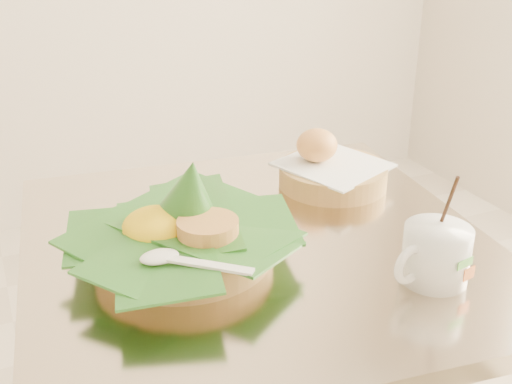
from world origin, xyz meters
name	(u,v)px	position (x,y,z in m)	size (l,w,h in m)	color
cafe_table	(257,355)	(0.15, 0.05, 0.53)	(0.78, 0.78, 0.75)	gray
rice_basket	(183,229)	(0.03, 0.05, 0.79)	(0.33, 0.33, 0.17)	tan
bread_basket	(330,170)	(0.36, 0.19, 0.78)	(0.22, 0.22, 0.10)	tan
coffee_mug	(435,253)	(0.32, -0.15, 0.79)	(0.13, 0.10, 0.16)	white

